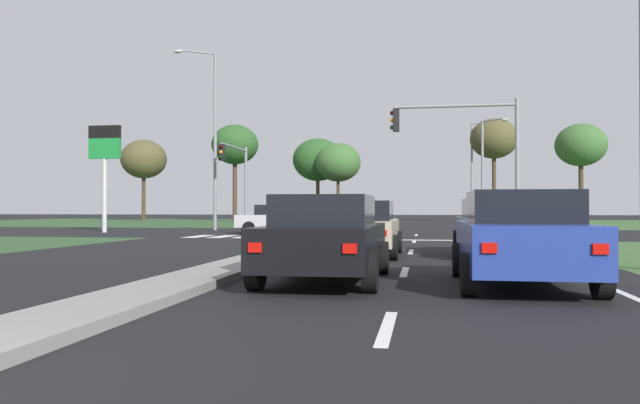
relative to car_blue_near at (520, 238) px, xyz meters
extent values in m
plane|color=black|center=(-5.45, 22.11, -0.80)|extent=(200.00, 200.00, 0.00)
cube|color=#2D4C28|center=(-30.95, 46.61, -0.80)|extent=(35.00, 35.00, 0.01)
cube|color=gray|center=(-5.45, 3.11, -0.73)|extent=(1.20, 22.00, 0.14)
cube|color=#ADA89E|center=(-5.45, 47.11, -0.73)|extent=(1.20, 36.00, 0.14)
cube|color=silver|center=(-1.95, -3.96, -0.80)|extent=(0.14, 2.00, 0.01)
cube|color=silver|center=(-1.95, 2.04, -0.80)|extent=(0.14, 2.00, 0.01)
cube|color=silver|center=(-1.95, 8.04, -0.80)|extent=(0.14, 2.00, 0.01)
cube|color=silver|center=(-1.95, 14.04, -0.80)|extent=(0.14, 2.00, 0.01)
cube|color=silver|center=(-1.95, 20.04, -0.80)|extent=(0.14, 2.00, 0.01)
cube|color=silver|center=(1.40, 4.11, -0.80)|extent=(0.14, 24.00, 0.01)
cube|color=silver|center=(-1.65, 15.11, -0.80)|extent=(6.40, 0.50, 0.01)
cube|color=silver|center=(-11.85, 16.91, -0.80)|extent=(0.70, 2.80, 0.01)
cube|color=silver|center=(-10.70, 16.91, -0.80)|extent=(0.70, 2.80, 0.01)
cube|color=silver|center=(-9.55, 16.91, -0.80)|extent=(0.70, 2.80, 0.01)
cube|color=silver|center=(-8.40, 16.91, -0.80)|extent=(0.70, 2.80, 0.01)
cube|color=silver|center=(-7.25, 16.91, -0.80)|extent=(0.70, 2.80, 0.01)
cube|color=navy|center=(0.00, 0.03, -0.12)|extent=(1.84, 4.24, 0.73)
cube|color=black|center=(0.00, -0.12, 0.51)|extent=(1.62, 1.95, 0.52)
cube|color=red|center=(-0.70, -2.11, -0.04)|extent=(0.20, 0.04, 0.14)
cube|color=red|center=(0.70, -2.11, -0.04)|extent=(0.20, 0.04, 0.14)
cylinder|color=black|center=(-0.92, 1.39, -0.48)|extent=(0.22, 0.64, 0.64)
cylinder|color=black|center=(0.92, 1.39, -0.48)|extent=(0.22, 0.64, 0.64)
cylinder|color=black|center=(-0.92, -1.32, -0.48)|extent=(0.22, 0.64, 0.64)
cylinder|color=black|center=(0.92, -1.32, -0.48)|extent=(0.22, 0.64, 0.64)
cube|color=#B7B7BC|center=(-8.95, 20.89, -0.16)|extent=(4.36, 1.81, 0.65)
cube|color=black|center=(-9.10, 20.89, 0.42)|extent=(2.01, 1.59, 0.52)
cube|color=red|center=(-11.15, 21.58, -0.09)|extent=(0.04, 0.20, 0.14)
cube|color=red|center=(-11.15, 20.21, -0.09)|extent=(0.04, 0.20, 0.14)
cylinder|color=black|center=(-7.55, 21.80, -0.48)|extent=(0.64, 0.22, 0.64)
cylinder|color=black|center=(-7.55, 19.99, -0.48)|extent=(0.64, 0.22, 0.64)
cylinder|color=black|center=(-10.35, 21.80, -0.48)|extent=(0.64, 0.22, 0.64)
cylinder|color=black|center=(-10.35, 19.99, -0.48)|extent=(0.64, 0.22, 0.64)
cube|color=slate|center=(-6.27, 24.01, -0.17)|extent=(4.15, 1.75, 0.63)
cube|color=black|center=(-6.42, 24.01, 0.41)|extent=(1.91, 1.54, 0.52)
cube|color=red|center=(-8.37, 24.67, -0.10)|extent=(0.04, 0.20, 0.14)
cube|color=red|center=(-8.37, 23.34, -0.10)|extent=(0.04, 0.20, 0.14)
cylinder|color=black|center=(-4.95, 24.88, -0.48)|extent=(0.64, 0.22, 0.64)
cylinder|color=black|center=(-4.95, 23.13, -0.48)|extent=(0.64, 0.22, 0.64)
cylinder|color=black|center=(-7.60, 24.88, -0.48)|extent=(0.64, 0.22, 0.64)
cylinder|color=black|center=(-7.60, 23.13, -0.48)|extent=(0.64, 0.22, 0.64)
cube|color=#A31919|center=(-7.73, 47.17, -0.14)|extent=(1.82, 4.11, 0.69)
cube|color=black|center=(-7.73, 47.32, 0.46)|extent=(1.60, 1.89, 0.52)
cube|color=red|center=(-7.04, 49.24, -0.07)|extent=(0.20, 0.04, 0.14)
cube|color=red|center=(-8.42, 49.24, -0.07)|extent=(0.20, 0.04, 0.14)
cylinder|color=black|center=(-6.83, 45.85, -0.48)|extent=(0.22, 0.64, 0.64)
cylinder|color=black|center=(-8.64, 45.85, -0.48)|extent=(0.22, 0.64, 0.64)
cylinder|color=black|center=(-6.83, 48.48, -0.48)|extent=(0.22, 0.64, 0.64)
cylinder|color=black|center=(-8.64, 48.48, -0.48)|extent=(0.22, 0.64, 0.64)
cube|color=#19565B|center=(0.27, 6.95, -0.12)|extent=(1.74, 4.60, 0.72)
cube|color=black|center=(0.27, 6.80, 0.50)|extent=(1.53, 2.11, 0.52)
cube|color=red|center=(-0.39, 4.64, -0.05)|extent=(0.20, 0.04, 0.14)
cube|color=red|center=(0.94, 4.64, -0.05)|extent=(0.20, 0.04, 0.14)
cylinder|color=black|center=(-0.60, 8.43, -0.48)|extent=(0.22, 0.64, 0.64)
cylinder|color=black|center=(1.15, 8.43, -0.48)|extent=(0.22, 0.64, 0.64)
cylinder|color=black|center=(-0.60, 5.48, -0.48)|extent=(0.22, 0.64, 0.64)
cylinder|color=black|center=(1.15, 5.48, -0.48)|extent=(0.22, 0.64, 0.64)
cube|color=maroon|center=(-7.62, 53.42, -0.09)|extent=(1.78, 4.33, 0.78)
cube|color=black|center=(-7.62, 53.57, 0.56)|extent=(1.56, 1.99, 0.52)
cube|color=red|center=(-6.94, 55.60, -0.01)|extent=(0.20, 0.04, 0.14)
cube|color=red|center=(-8.29, 55.60, -0.01)|extent=(0.20, 0.04, 0.14)
cylinder|color=black|center=(-6.73, 52.03, -0.48)|extent=(0.22, 0.64, 0.64)
cylinder|color=black|center=(-8.50, 52.03, -0.48)|extent=(0.22, 0.64, 0.64)
cylinder|color=black|center=(-6.73, 54.80, -0.48)|extent=(0.22, 0.64, 0.64)
cylinder|color=black|center=(-8.50, 54.80, -0.48)|extent=(0.22, 0.64, 0.64)
cube|color=black|center=(-3.27, 0.20, -0.14)|extent=(1.80, 4.40, 0.67)
cube|color=black|center=(-3.27, 0.05, 0.45)|extent=(1.58, 2.02, 0.52)
cube|color=red|center=(-3.95, -2.02, -0.08)|extent=(0.20, 0.04, 0.14)
cube|color=red|center=(-2.58, -2.02, -0.08)|extent=(0.20, 0.04, 0.14)
cylinder|color=black|center=(-4.17, 1.61, -0.48)|extent=(0.22, 0.64, 0.64)
cylinder|color=black|center=(-2.37, 1.61, -0.48)|extent=(0.22, 0.64, 0.64)
cylinder|color=black|center=(-4.17, -1.21, -0.48)|extent=(0.22, 0.64, 0.64)
cylinder|color=black|center=(-2.37, -1.21, -0.48)|extent=(0.22, 0.64, 0.64)
cube|color=#BCAD8E|center=(-3.21, 6.27, -0.16)|extent=(1.77, 4.26, 0.65)
cube|color=black|center=(-3.21, 6.12, 0.43)|extent=(1.56, 1.96, 0.52)
cube|color=red|center=(-3.88, 4.12, -0.09)|extent=(0.20, 0.04, 0.14)
cube|color=red|center=(-2.53, 4.12, -0.09)|extent=(0.20, 0.04, 0.14)
cylinder|color=black|center=(-4.09, 7.63, -0.48)|extent=(0.22, 0.64, 0.64)
cylinder|color=black|center=(-2.32, 7.63, -0.48)|extent=(0.22, 0.64, 0.64)
cylinder|color=black|center=(-4.09, 4.90, -0.48)|extent=(0.22, 0.64, 0.64)
cylinder|color=black|center=(-2.32, 4.90, -0.48)|extent=(0.22, 0.64, 0.64)
cylinder|color=gray|center=(-13.05, 28.71, 1.85)|extent=(0.18, 0.18, 5.30)
cylinder|color=gray|center=(-13.05, 26.25, 4.24)|extent=(0.12, 4.93, 0.12)
cube|color=black|center=(-13.05, 23.78, 3.72)|extent=(0.32, 0.26, 0.95)
sphere|color=#360503|center=(-13.05, 23.62, 4.02)|extent=(0.20, 0.20, 0.20)
sphere|color=orange|center=(-13.05, 23.62, 3.72)|extent=(0.20, 0.20, 0.20)
sphere|color=black|center=(-13.05, 23.62, 3.42)|extent=(0.20, 0.20, 0.20)
cylinder|color=gray|center=(2.15, 15.51, 2.08)|extent=(0.18, 0.18, 5.76)
cylinder|color=gray|center=(-0.29, 15.51, 4.70)|extent=(4.86, 0.12, 0.12)
cube|color=black|center=(-2.72, 15.51, 4.18)|extent=(0.26, 0.32, 0.95)
sphere|color=#360503|center=(-2.88, 15.51, 4.48)|extent=(0.20, 0.20, 0.20)
sphere|color=orange|center=(-2.88, 15.51, 4.18)|extent=(0.20, 0.20, 0.20)
sphere|color=black|center=(-2.88, 15.51, 3.88)|extent=(0.20, 0.20, 0.20)
cylinder|color=gray|center=(-13.95, 25.23, 4.54)|extent=(0.20, 0.20, 10.67)
cylinder|color=gray|center=(-14.86, 24.56, 9.77)|extent=(1.89, 1.43, 0.10)
ellipsoid|color=#B2B2A8|center=(-15.77, 23.88, 9.67)|extent=(0.56, 0.28, 0.20)
cylinder|color=gray|center=(3.04, 40.98, 3.40)|extent=(0.20, 0.20, 8.40)
cylinder|color=gray|center=(3.83, 40.19, 7.49)|extent=(1.65, 1.66, 0.10)
ellipsoid|color=#B2B2A8|center=(4.62, 39.40, 7.39)|extent=(0.56, 0.28, 0.20)
cylinder|color=gray|center=(3.04, 52.51, 4.09)|extent=(0.20, 0.20, 9.78)
cylinder|color=gray|center=(4.17, 52.24, 8.87)|extent=(2.29, 0.64, 0.10)
ellipsoid|color=#B2B2A8|center=(5.31, 51.97, 8.77)|extent=(0.56, 0.28, 0.20)
cylinder|color=#335184|center=(-5.46, 34.44, -0.30)|extent=(0.16, 0.16, 0.73)
cylinder|color=maroon|center=(-5.46, 34.44, 0.44)|extent=(0.34, 0.34, 0.76)
sphere|color=tan|center=(-5.46, 34.44, 0.93)|extent=(0.21, 0.21, 0.21)
cylinder|color=silver|center=(-18.69, 20.84, 1.20)|extent=(0.24, 0.24, 4.00)
cube|color=#197F33|center=(-18.69, 20.84, 3.75)|extent=(1.80, 0.24, 1.10)
cube|color=black|center=(-18.69, 20.84, 4.65)|extent=(1.80, 0.24, 0.70)
cylinder|color=#423323|center=(-30.85, 51.40, 1.80)|extent=(0.39, 0.39, 5.21)
ellipsoid|color=#4C4728|center=(-30.85, 51.40, 5.72)|extent=(4.79, 4.79, 4.07)
cylinder|color=#423323|center=(-21.23, 52.66, 2.54)|extent=(0.47, 0.47, 6.69)
ellipsoid|color=#285123|center=(-21.23, 52.66, 7.24)|extent=(4.90, 4.90, 4.17)
cylinder|color=#423323|center=(-12.60, 53.92, 1.69)|extent=(0.38, 0.38, 4.98)
ellipsoid|color=#285123|center=(-12.60, 53.92, 5.62)|extent=(5.25, 5.25, 4.46)
cylinder|color=#423323|center=(-10.16, 51.81, 1.55)|extent=(0.32, 0.32, 4.70)
ellipsoid|color=#38602D|center=(-10.16, 51.81, 5.16)|extent=(4.57, 4.57, 3.88)
cylinder|color=#423323|center=(5.16, 52.44, 2.64)|extent=(0.40, 0.40, 6.89)
ellipsoid|color=#4C4728|center=(5.16, 52.44, 7.35)|extent=(4.61, 4.61, 3.92)
cylinder|color=#423323|center=(13.35, 52.95, 2.26)|extent=(0.45, 0.45, 6.12)
ellipsoid|color=#38602D|center=(13.35, 52.95, 6.64)|extent=(4.84, 4.84, 4.11)
camera|label=1|loc=(-1.55, -10.72, 0.48)|focal=35.17mm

